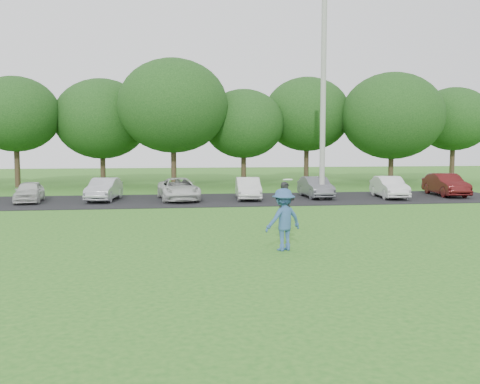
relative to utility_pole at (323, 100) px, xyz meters
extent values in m
plane|color=#27691E|center=(-5.65, -12.46, -5.24)|extent=(100.00, 100.00, 0.00)
cube|color=black|center=(-5.65, 0.54, -5.23)|extent=(32.00, 6.50, 0.03)
cylinder|color=#A2A29D|center=(0.00, 0.00, 0.00)|extent=(0.28, 0.28, 10.48)
imported|color=#32568D|center=(-4.96, -12.84, -4.37)|extent=(1.29, 1.04, 1.75)
cylinder|color=white|center=(-4.85, -12.86, -3.25)|extent=(0.27, 0.27, 0.08)
imported|color=black|center=(-4.05, -9.11, -4.42)|extent=(0.68, 0.53, 1.65)
cube|color=black|center=(-3.87, -9.29, -4.18)|extent=(0.16, 0.13, 0.10)
imported|color=silver|center=(-15.02, 0.62, -4.68)|extent=(1.53, 3.21, 1.06)
imported|color=silver|center=(-11.37, 0.87, -4.63)|extent=(1.70, 3.67, 1.16)
imported|color=silver|center=(-7.54, 0.60, -4.64)|extent=(2.30, 4.29, 1.15)
imported|color=silver|center=(-3.88, 0.58, -4.64)|extent=(1.48, 3.55, 1.14)
imported|color=slate|center=(-0.10, 0.84, -4.64)|extent=(1.26, 3.46, 1.13)
imported|color=silver|center=(3.84, 0.17, -4.63)|extent=(1.59, 3.64, 1.16)
imported|color=#4A1010|center=(7.48, 0.81, -4.59)|extent=(1.63, 3.89, 1.25)
cylinder|color=#38281C|center=(-18.15, 10.54, -3.89)|extent=(0.36, 0.36, 2.70)
ellipsoid|color=#214C19|center=(-18.15, 10.54, -0.31)|extent=(5.94, 5.94, 5.05)
cylinder|color=#38281C|center=(-12.65, 11.94, -4.14)|extent=(0.36, 0.36, 2.20)
ellipsoid|color=#214C19|center=(-12.65, 11.94, -0.54)|extent=(6.68, 6.68, 5.68)
cylinder|color=#38281C|center=(-7.65, 9.14, -3.89)|extent=(0.36, 0.36, 2.70)
ellipsoid|color=#214C19|center=(-7.65, 9.14, 0.24)|extent=(7.42, 7.42, 6.31)
cylinder|color=#38281C|center=(-2.65, 10.54, -4.14)|extent=(0.36, 0.36, 2.20)
ellipsoid|color=#214C19|center=(-2.65, 10.54, -0.88)|extent=(5.76, 5.76, 4.90)
cylinder|color=#38281C|center=(2.35, 11.94, -3.89)|extent=(0.36, 0.36, 2.70)
ellipsoid|color=#214C19|center=(2.35, 11.94, -0.10)|extent=(6.50, 6.50, 5.53)
cylinder|color=#38281C|center=(7.85, 9.14, -4.14)|extent=(0.36, 0.36, 2.20)
ellipsoid|color=#214C19|center=(7.85, 9.14, -0.33)|extent=(7.24, 7.24, 6.15)
cylinder|color=#38281C|center=(13.35, 10.54, -3.89)|extent=(0.36, 0.36, 2.70)
ellipsoid|color=#214C19|center=(13.35, 10.54, -0.45)|extent=(5.58, 5.58, 4.74)
camera|label=1|loc=(-8.23, -27.35, -2.22)|focal=40.00mm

